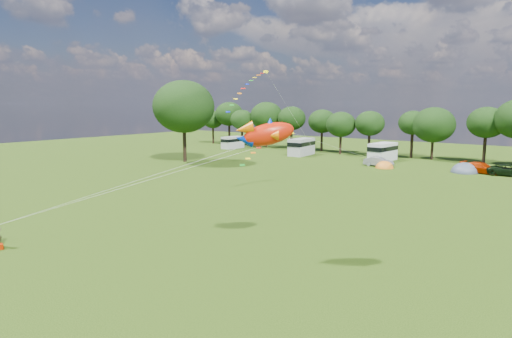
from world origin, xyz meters
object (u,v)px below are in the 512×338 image
Objects in this scene: tent_orange at (384,168)px; campervan_c at (383,151)px; car_c at (481,168)px; big_tree at (184,107)px; campervan_b at (301,146)px; car_d at (509,170)px; car_b at (379,162)px; fish_kite at (264,134)px; tent_greyblue at (464,172)px; campervan_a at (233,142)px.

campervan_c is at bearing 112.94° from tent_orange.
campervan_c is at bearing 84.90° from car_c.
campervan_c is (25.50, 21.07, -7.41)m from big_tree.
campervan_b reaches higher than car_c.
car_c is at bearing 84.15° from car_d.
car_d is at bearing 20.08° from big_tree.
campervan_b is at bearing 101.35° from campervan_c.
campervan_b reaches higher than car_b.
fish_kite is at bearing -171.72° from car_b.
campervan_b is (-34.07, 3.19, 0.93)m from car_d.
tent_greyblue is at bearing 91.66° from car_d.
car_b is 0.78× the size of campervan_a.
car_b is 35.81m from campervan_a.
big_tree is 43.33m from tent_greyblue.
car_b is 1.89m from tent_orange.
car_c is 1.71× the size of tent_orange.
car_b is at bearing 110.48° from car_c.
campervan_a is at bearing 173.61° from tent_greyblue.
car_b is 7.18m from campervan_c.
big_tree reaches higher than car_c.
big_tree is at bearing -157.75° from campervan_a.
campervan_c is at bearing -87.70° from campervan_a.
car_d is at bearing -92.85° from campervan_a.
car_c is at bearing -100.33° from campervan_b.
campervan_c reaches higher than car_d.
campervan_c is at bearing 59.59° from fish_kite.
big_tree is 32.06m from car_b.
car_b is at bearing 27.35° from big_tree.
campervan_b is 1.03× the size of campervan_c.
tent_orange is (18.30, -6.38, -1.64)m from campervan_b.
big_tree is 4.50× the size of tent_orange.
car_d is 0.83× the size of campervan_b.
campervan_b is (-30.67, 3.00, 0.91)m from car_c.
tent_orange is at bearing 57.44° from fish_kite.
tent_orange is (-15.77, -3.20, -0.72)m from car_d.
tent_greyblue is 1.15× the size of fish_kite.
big_tree is at bearing -155.57° from tent_orange.
fish_kite is at bearing -155.99° from campervan_b.
campervan_a is at bearing 109.81° from big_tree.
car_b is at bearing -158.27° from campervan_c.
car_d is 1.55× the size of fish_kite.
tent_orange is at bearing 24.43° from big_tree.
car_d is 16.10m from tent_orange.
campervan_b is 54.01m from fish_kite.
fish_kite reaches higher than campervan_b.
tent_greyblue is at bearing -93.94° from campervan_a.
car_c reaches higher than tent_orange.
campervan_c is 8.78m from tent_orange.
car_d is at bearing 4.35° from tent_greyblue.
fish_kite is (-4.85, -44.05, 6.92)m from car_c.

